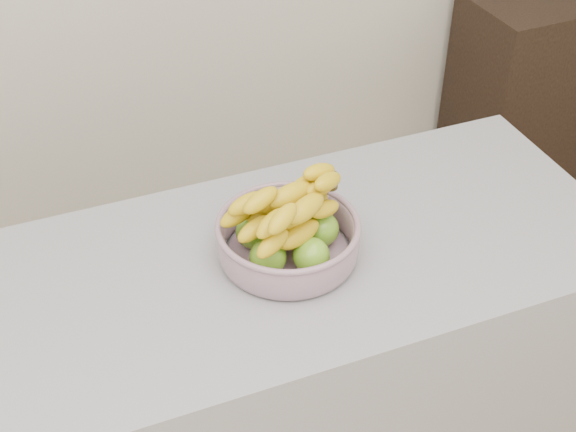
% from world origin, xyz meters
% --- Properties ---
extents(room_shell, '(4.05, 4.05, 2.73)m').
position_xyz_m(room_shell, '(0.00, 0.00, 1.71)').
color(room_shell, silver).
rests_on(room_shell, ground).
extents(cabinet, '(0.46, 0.38, 0.82)m').
position_xyz_m(cabinet, '(1.65, 1.78, 0.41)').
color(cabinet, black).
rests_on(cabinet, ground).
extents(fruit_bowl, '(0.28, 0.28, 0.17)m').
position_xyz_m(fruit_bowl, '(0.31, 0.77, 0.96)').
color(fruit_bowl, '#9CA8BB').
rests_on(fruit_bowl, counter).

